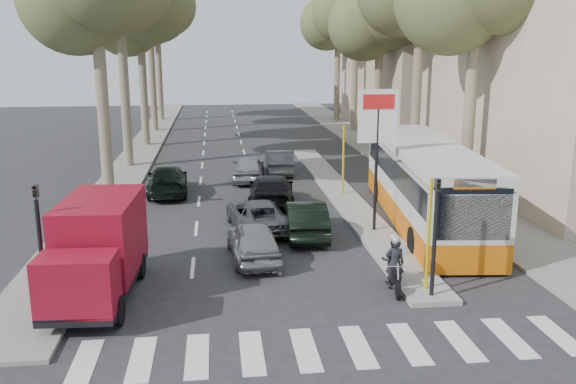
% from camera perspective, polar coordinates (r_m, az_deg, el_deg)
% --- Properties ---
extents(ground, '(120.00, 120.00, 0.00)m').
position_cam_1_polar(ground, '(18.95, 2.28, -8.73)').
color(ground, '#28282B').
rests_on(ground, ground).
extents(sidewalk_right, '(3.20, 70.00, 0.12)m').
position_cam_1_polar(sidewalk_right, '(44.40, 8.20, 4.15)').
color(sidewalk_right, gray).
rests_on(sidewalk_right, ground).
extents(median_left, '(2.40, 64.00, 0.12)m').
position_cam_1_polar(median_left, '(46.16, -13.22, 4.29)').
color(median_left, gray).
rests_on(median_left, ground).
extents(traffic_island, '(1.50, 26.00, 0.16)m').
position_cam_1_polar(traffic_island, '(29.81, 5.13, -0.30)').
color(traffic_island, gray).
rests_on(traffic_island, ground).
extents(building_far, '(11.00, 20.00, 16.00)m').
position_cam_1_polar(building_far, '(54.49, 13.23, 14.03)').
color(building_far, '#B7A88E').
rests_on(building_far, ground).
extents(billboard, '(1.50, 12.10, 5.60)m').
position_cam_1_polar(billboard, '(23.38, 8.33, 4.84)').
color(billboard, yellow).
rests_on(billboard, ground).
extents(traffic_light_island, '(0.16, 0.41, 3.60)m').
position_cam_1_polar(traffic_light_island, '(17.57, 13.67, -2.33)').
color(traffic_light_island, black).
rests_on(traffic_light_island, ground).
extents(traffic_light_left, '(0.16, 0.41, 3.60)m').
position_cam_1_polar(traffic_light_left, '(17.63, -22.31, -2.93)').
color(traffic_light_left, black).
rests_on(traffic_light_left, ground).
extents(tree_l_c, '(7.40, 7.20, 13.71)m').
position_cam_1_polar(tree_l_c, '(45.78, -13.61, 16.74)').
color(tree_l_c, '#6B604C').
rests_on(tree_l_c, ground).
extents(tree_l_e, '(7.40, 7.20, 14.49)m').
position_cam_1_polar(tree_l_e, '(61.74, -12.11, 16.52)').
color(tree_l_e, '#6B604C').
rests_on(tree_l_e, ground).
extents(tree_r_c, '(7.40, 7.20, 13.32)m').
position_cam_1_polar(tree_r_c, '(45.08, 8.79, 16.56)').
color(tree_r_c, '#6B604C').
rests_on(tree_r_c, ground).
extents(tree_r_e, '(7.40, 7.20, 14.10)m').
position_cam_1_polar(tree_r_e, '(60.72, 4.83, 16.49)').
color(tree_r_e, '#6B604C').
rests_on(tree_r_e, ground).
extents(silver_hatchback, '(1.89, 4.06, 1.35)m').
position_cam_1_polar(silver_hatchback, '(20.95, -3.26, -4.58)').
color(silver_hatchback, '#989A9F').
rests_on(silver_hatchback, ground).
extents(dark_hatchback, '(1.72, 4.31, 1.39)m').
position_cam_1_polar(dark_hatchback, '(23.47, 1.66, -2.50)').
color(dark_hatchback, black).
rests_on(dark_hatchback, ground).
extents(queue_car_a, '(2.54, 4.68, 1.25)m').
position_cam_1_polar(queue_car_a, '(24.26, -2.89, -2.16)').
color(queue_car_a, '#53565C').
rests_on(queue_car_a, ground).
extents(queue_car_b, '(2.51, 5.19, 1.46)m').
position_cam_1_polar(queue_car_b, '(27.82, -1.58, 0.12)').
color(queue_car_b, black).
rests_on(queue_car_b, ground).
extents(queue_car_c, '(2.07, 4.29, 1.41)m').
position_cam_1_polar(queue_car_c, '(33.21, -3.73, 2.26)').
color(queue_car_c, '#A0A2A8').
rests_on(queue_car_c, ground).
extents(queue_car_d, '(1.55, 4.15, 1.36)m').
position_cam_1_polar(queue_car_d, '(35.07, -0.87, 2.84)').
color(queue_car_d, '#4A4D51').
rests_on(queue_car_d, ground).
extents(queue_car_e, '(2.18, 4.87, 1.39)m').
position_cam_1_polar(queue_car_e, '(30.75, -11.22, 1.09)').
color(queue_car_e, black).
rests_on(queue_car_e, ground).
extents(red_truck, '(2.31, 5.43, 2.84)m').
position_cam_1_polar(red_truck, '(18.46, -17.37, -5.01)').
color(red_truck, black).
rests_on(red_truck, ground).
extents(city_bus, '(4.04, 12.83, 3.32)m').
position_cam_1_polar(city_bus, '(25.62, 12.69, 0.97)').
color(city_bus, '#D0610B').
rests_on(city_bus, ground).
extents(motorcycle, '(0.81, 2.00, 1.70)m').
position_cam_1_polar(motorcycle, '(18.81, 9.87, -6.57)').
color(motorcycle, black).
rests_on(motorcycle, ground).
extents(pedestrian_near, '(0.97, 0.93, 1.54)m').
position_cam_1_polar(pedestrian_near, '(30.99, 12.20, 1.51)').
color(pedestrian_near, '#40334D').
rests_on(pedestrian_near, sidewalk_right).
extents(pedestrian_far, '(1.12, 1.00, 1.62)m').
position_cam_1_polar(pedestrian_far, '(32.14, 16.84, 1.73)').
color(pedestrian_far, '#6D5F52').
rests_on(pedestrian_far, sidewalk_right).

